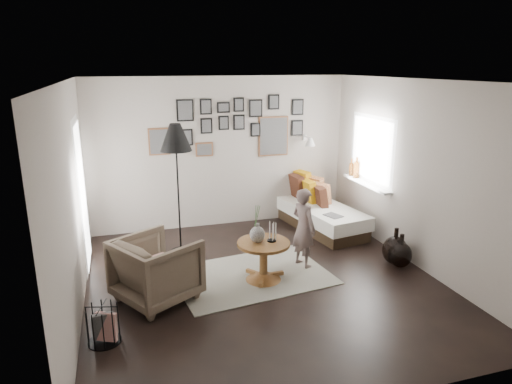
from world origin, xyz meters
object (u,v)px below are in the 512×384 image
object	(u,v)px
armchair	(157,269)
magazine_basket	(103,325)
child	(304,228)
daybed	(319,211)
demijohn_small	(401,255)
floor_lamp	(176,142)
pedestal_table	(263,263)
demijohn_large	(395,250)
vase	(257,231)

from	to	relation	value
armchair	magazine_basket	world-z (taller)	armchair
armchair	magazine_basket	bearing A→B (deg)	109.51
child	magazine_basket	bearing A→B (deg)	92.51
armchair	child	xyz separation A→B (m)	(2.07, 0.38, 0.17)
daybed	child	xyz separation A→B (m)	(-0.89, -1.39, 0.28)
demijohn_small	armchair	bearing A→B (deg)	178.89
floor_lamp	child	bearing A→B (deg)	-31.87
pedestal_table	demijohn_small	bearing A→B (deg)	-4.92
daybed	armchair	size ratio (longest dim) A/B	2.27
floor_lamp	magazine_basket	world-z (taller)	floor_lamp
daybed	demijohn_large	xyz separation A→B (m)	(0.40, -1.72, -0.08)
floor_lamp	child	size ratio (longest dim) A/B	1.72
demijohn_large	child	distance (m)	1.38
daybed	floor_lamp	bearing A→B (deg)	179.50
child	demijohn_large	bearing A→B (deg)	-124.53
armchair	demijohn_small	distance (m)	3.39
armchair	demijohn_large	xyz separation A→B (m)	(3.36, 0.05, -0.19)
pedestal_table	vase	size ratio (longest dim) A/B	1.40
floor_lamp	demijohn_small	world-z (taller)	floor_lamp
child	floor_lamp	bearing A→B (deg)	37.87
pedestal_table	armchair	distance (m)	1.40
pedestal_table	child	size ratio (longest dim) A/B	0.61
floor_lamp	armchair	bearing A→B (deg)	-108.92
floor_lamp	magazine_basket	size ratio (longest dim) A/B	4.88
floor_lamp	demijohn_large	bearing A→B (deg)	-24.60
daybed	armchair	xyz separation A→B (m)	(-2.96, -1.77, 0.10)
pedestal_table	demijohn_large	bearing A→B (deg)	-1.48
magazine_basket	child	distance (m)	2.94
vase	child	bearing A→B (deg)	18.68
armchair	floor_lamp	world-z (taller)	floor_lamp
pedestal_table	vase	bearing A→B (deg)	165.96
pedestal_table	daybed	distance (m)	2.29
vase	daybed	bearing A→B (deg)	45.01
armchair	demijohn_small	world-z (taller)	armchair
daybed	demijohn_large	bearing A→B (deg)	-86.43
magazine_basket	demijohn_small	xyz separation A→B (m)	(4.00, 0.68, -0.01)
magazine_basket	child	xyz separation A→B (m)	(2.69, 1.13, 0.37)
daybed	child	distance (m)	1.68
floor_lamp	magazine_basket	xyz separation A→B (m)	(-1.09, -2.13, -1.50)
vase	demijohn_small	world-z (taller)	vase
armchair	child	distance (m)	2.12
vase	child	xyz separation A→B (m)	(0.76, 0.26, -0.13)
pedestal_table	demijohn_large	size ratio (longest dim) A/B	1.28
daybed	magazine_basket	size ratio (longest dim) A/B	4.90
magazine_basket	daybed	bearing A→B (deg)	35.16
vase	floor_lamp	distance (m)	1.81
pedestal_table	armchair	xyz separation A→B (m)	(-1.39, -0.11, 0.15)
armchair	daybed	bearing A→B (deg)	-89.90
pedestal_table	armchair	world-z (taller)	armchair
daybed	magazine_basket	xyz separation A→B (m)	(-3.58, -2.52, -0.09)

